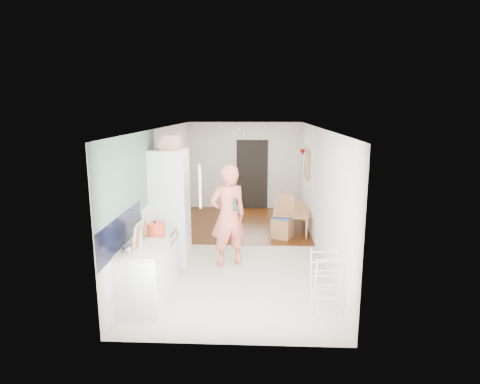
# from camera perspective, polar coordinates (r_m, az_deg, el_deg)

# --- Properties ---
(room_shell) EXTENTS (3.20, 7.00, 2.50)m
(room_shell) POSITION_cam_1_polar(r_m,az_deg,el_deg) (8.16, -0.03, 0.27)
(room_shell) COLOR beige
(room_shell) RESTS_ON ground
(floor) EXTENTS (3.20, 7.00, 0.01)m
(floor) POSITION_cam_1_polar(r_m,az_deg,el_deg) (8.50, -0.03, -8.02)
(floor) COLOR #BDB3A0
(floor) RESTS_ON ground
(wood_floor_overlay) EXTENTS (3.20, 3.30, 0.01)m
(wood_floor_overlay) POSITION_cam_1_polar(r_m,az_deg,el_deg) (10.25, 0.44, -4.47)
(wood_floor_overlay) COLOR #4F2811
(wood_floor_overlay) RESTS_ON room_shell
(sage_wall_panel) EXTENTS (0.02, 3.00, 1.30)m
(sage_wall_panel) POSITION_cam_1_polar(r_m,az_deg,el_deg) (6.38, -15.30, 2.07)
(sage_wall_panel) COLOR slate
(sage_wall_panel) RESTS_ON room_shell
(tile_splashback) EXTENTS (0.02, 1.90, 0.50)m
(tile_splashback) POSITION_cam_1_polar(r_m,az_deg,el_deg) (6.03, -16.47, -5.41)
(tile_splashback) COLOR black
(tile_splashback) RESTS_ON room_shell
(doorway_recess) EXTENTS (0.90, 0.04, 2.00)m
(doorway_recess) POSITION_cam_1_polar(r_m,az_deg,el_deg) (11.62, 1.73, 2.50)
(doorway_recess) COLOR black
(doorway_recess) RESTS_ON room_shell
(base_cabinet) EXTENTS (0.60, 0.90, 0.86)m
(base_cabinet) POSITION_cam_1_polar(r_m,az_deg,el_deg) (6.19, -13.53, -11.89)
(base_cabinet) COLOR silver
(base_cabinet) RESTS_ON room_shell
(worktop) EXTENTS (0.62, 0.92, 0.06)m
(worktop) POSITION_cam_1_polar(r_m,az_deg,el_deg) (6.02, -13.74, -7.88)
(worktop) COLOR beige
(worktop) RESTS_ON room_shell
(range_cooker) EXTENTS (0.60, 0.60, 0.88)m
(range_cooker) POSITION_cam_1_polar(r_m,az_deg,el_deg) (6.85, -11.80, -9.33)
(range_cooker) COLOR silver
(range_cooker) RESTS_ON room_shell
(cooker_top) EXTENTS (0.60, 0.60, 0.04)m
(cooker_top) POSITION_cam_1_polar(r_m,az_deg,el_deg) (6.70, -11.97, -5.66)
(cooker_top) COLOR #B5B5B7
(cooker_top) RESTS_ON room_shell
(fridge_housing) EXTENTS (0.66, 0.66, 2.15)m
(fridge_housing) POSITION_cam_1_polar(r_m,az_deg,el_deg) (7.60, -9.91, -2.12)
(fridge_housing) COLOR silver
(fridge_housing) RESTS_ON room_shell
(fridge_door) EXTENTS (0.14, 0.56, 0.70)m
(fridge_door) POSITION_cam_1_polar(r_m,az_deg,el_deg) (7.10, -5.75, 0.94)
(fridge_door) COLOR silver
(fridge_door) RESTS_ON room_shell
(fridge_interior) EXTENTS (0.02, 0.52, 0.66)m
(fridge_interior) POSITION_cam_1_polar(r_m,az_deg,el_deg) (7.44, -7.71, 1.39)
(fridge_interior) COLOR white
(fridge_interior) RESTS_ON room_shell
(pinboard) EXTENTS (0.03, 0.90, 0.70)m
(pinboard) POSITION_cam_1_polar(r_m,az_deg,el_deg) (10.05, 9.53, 4.04)
(pinboard) COLOR tan
(pinboard) RESTS_ON room_shell
(pinboard_frame) EXTENTS (0.00, 0.94, 0.74)m
(pinboard_frame) POSITION_cam_1_polar(r_m,az_deg,el_deg) (10.04, 9.44, 4.04)
(pinboard_frame) COLOR #A57737
(pinboard_frame) RESTS_ON room_shell
(wall_sconce) EXTENTS (0.18, 0.18, 0.16)m
(wall_sconce) POSITION_cam_1_polar(r_m,az_deg,el_deg) (10.66, 8.94, 5.58)
(wall_sconce) COLOR maroon
(wall_sconce) RESTS_ON room_shell
(person) EXTENTS (0.96, 0.82, 2.23)m
(person) POSITION_cam_1_polar(r_m,az_deg,el_deg) (7.33, -1.71, -2.14)
(person) COLOR #E46857
(person) RESTS_ON floor
(dining_table) EXTENTS (0.79, 1.32, 0.45)m
(dining_table) POSITION_cam_1_polar(r_m,az_deg,el_deg) (9.77, 7.41, -4.08)
(dining_table) COLOR #A57737
(dining_table) RESTS_ON floor
(dining_chair) EXTENTS (0.54, 0.54, 0.98)m
(dining_chair) POSITION_cam_1_polar(r_m,az_deg,el_deg) (9.06, 6.10, -3.57)
(dining_chair) COLOR #A57737
(dining_chair) RESTS_ON floor
(stool) EXTENTS (0.34, 0.34, 0.41)m
(stool) POSITION_cam_1_polar(r_m,az_deg,el_deg) (9.64, -1.26, -4.32)
(stool) COLOR #A57737
(stool) RESTS_ON floor
(grey_drape) EXTENTS (0.41, 0.41, 0.18)m
(grey_drape) POSITION_cam_1_polar(r_m,az_deg,el_deg) (9.53, -1.41, -2.65)
(grey_drape) COLOR gray
(grey_drape) RESTS_ON stool
(drying_rack) EXTENTS (0.47, 0.43, 0.87)m
(drying_rack) POSITION_cam_1_polar(r_m,az_deg,el_deg) (6.02, 12.38, -12.52)
(drying_rack) COLOR silver
(drying_rack) RESTS_ON floor
(bread_bin) EXTENTS (0.42, 0.40, 0.20)m
(bread_bin) POSITION_cam_1_polar(r_m,az_deg,el_deg) (7.39, -9.88, 6.73)
(bread_bin) COLOR tan
(bread_bin) RESTS_ON fridge_housing
(red_casserole) EXTENTS (0.35, 0.35, 0.19)m
(red_casserole) POSITION_cam_1_polar(r_m,az_deg,el_deg) (6.54, -11.99, -5.07)
(red_casserole) COLOR red
(red_casserole) RESTS_ON cooker_top
(steel_pan) EXTENTS (0.19, 0.19, 0.09)m
(steel_pan) POSITION_cam_1_polar(r_m,az_deg,el_deg) (5.86, -15.52, -7.77)
(steel_pan) COLOR #B5B5B7
(steel_pan) RESTS_ON worktop
(held_bottle) EXTENTS (0.05, 0.05, 0.24)m
(held_bottle) POSITION_cam_1_polar(r_m,az_deg,el_deg) (7.19, -0.74, -1.79)
(held_bottle) COLOR #1E4425
(held_bottle) RESTS_ON person
(bottle_a) EXTENTS (0.09, 0.09, 0.33)m
(bottle_a) POSITION_cam_1_polar(r_m,az_deg,el_deg) (6.28, -13.85, -5.20)
(bottle_a) COLOR #1E4425
(bottle_a) RESTS_ON worktop
(bottle_b) EXTENTS (0.06, 0.06, 0.25)m
(bottle_b) POSITION_cam_1_polar(r_m,az_deg,el_deg) (6.15, -14.24, -5.96)
(bottle_b) COLOR #1E4425
(bottle_b) RESTS_ON worktop
(bottle_c) EXTENTS (0.12, 0.12, 0.23)m
(bottle_c) POSITION_cam_1_polar(r_m,az_deg,el_deg) (6.06, -14.15, -6.34)
(bottle_c) COLOR beige
(bottle_c) RESTS_ON worktop
(pepper_mill_front) EXTENTS (0.06, 0.06, 0.20)m
(pepper_mill_front) POSITION_cam_1_polar(r_m,az_deg,el_deg) (6.48, -12.85, -5.22)
(pepper_mill_front) COLOR tan
(pepper_mill_front) RESTS_ON worktop
(pepper_mill_back) EXTENTS (0.06, 0.06, 0.21)m
(pepper_mill_back) POSITION_cam_1_polar(r_m,az_deg,el_deg) (6.48, -13.15, -5.15)
(pepper_mill_back) COLOR tan
(pepper_mill_back) RESTS_ON worktop
(chopping_boards) EXTENTS (0.14, 0.29, 0.40)m
(chopping_boards) POSITION_cam_1_polar(r_m,az_deg,el_deg) (5.86, -14.33, -6.09)
(chopping_boards) COLOR tan
(chopping_boards) RESTS_ON worktop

